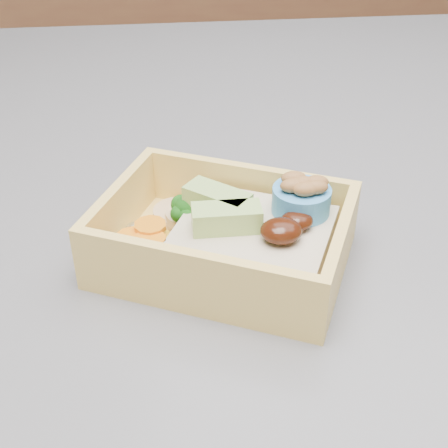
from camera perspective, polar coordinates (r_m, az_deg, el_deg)
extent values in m
cube|color=brown|center=(1.94, 1.56, 12.10)|extent=(3.20, 0.60, 0.90)
cube|color=#3A3A3F|center=(0.61, 18.26, 4.66)|extent=(1.24, 0.84, 0.04)
cube|color=#EDC662|center=(0.43, 0.00, -3.07)|extent=(0.20, 0.17, 0.01)
cube|color=#EDC662|center=(0.46, 2.18, 3.19)|extent=(0.15, 0.07, 0.04)
cube|color=#EDC662|center=(0.38, -2.68, -5.05)|extent=(0.15, 0.07, 0.04)
cube|color=#EDC662|center=(0.40, 10.49, -2.51)|extent=(0.05, 0.10, 0.04)
cube|color=#EDC662|center=(0.44, -9.53, 1.32)|extent=(0.05, 0.10, 0.04)
cube|color=tan|center=(0.42, 2.59, -1.82)|extent=(0.13, 0.12, 0.03)
ellipsoid|color=black|center=(0.39, 5.25, -0.62)|extent=(0.03, 0.03, 0.01)
ellipsoid|color=black|center=(0.41, 6.66, 0.29)|extent=(0.03, 0.03, 0.01)
cube|color=#9DC667|center=(0.40, 0.24, 0.55)|extent=(0.05, 0.02, 0.02)
cube|color=#9DC667|center=(0.42, -0.61, 2.15)|extent=(0.05, 0.04, 0.02)
cylinder|color=#73AF5E|center=(0.44, -3.35, -0.22)|extent=(0.01, 0.01, 0.01)
sphere|color=#185613|center=(0.43, -3.42, 1.54)|extent=(0.02, 0.02, 0.02)
sphere|color=#185613|center=(0.44, -2.36, 1.42)|extent=(0.01, 0.01, 0.01)
sphere|color=#185613|center=(0.44, -3.96, 1.79)|extent=(0.01, 0.01, 0.01)
sphere|color=#185613|center=(0.43, -3.38, 0.74)|extent=(0.01, 0.01, 0.01)
sphere|color=#185613|center=(0.43, -4.11, 0.95)|extent=(0.01, 0.01, 0.01)
sphere|color=#185613|center=(0.44, -3.02, 1.79)|extent=(0.01, 0.01, 0.01)
cylinder|color=gold|center=(0.42, -7.30, -2.56)|extent=(0.04, 0.04, 0.02)
cylinder|color=orange|center=(0.41, -7.25, -1.15)|extent=(0.02, 0.02, 0.00)
cylinder|color=orange|center=(0.41, -8.43, -1.26)|extent=(0.02, 0.02, 0.00)
cylinder|color=orange|center=(0.40, -6.78, -1.49)|extent=(0.02, 0.02, 0.00)
cylinder|color=orange|center=(0.41, -6.76, -0.18)|extent=(0.02, 0.02, 0.00)
cylinder|color=tan|center=(0.46, -4.29, 0.95)|extent=(0.04, 0.04, 0.01)
cylinder|color=tan|center=(0.45, -3.09, 0.79)|extent=(0.04, 0.04, 0.01)
ellipsoid|color=white|center=(0.46, -0.63, 1.31)|extent=(0.02, 0.02, 0.02)
ellipsoid|color=white|center=(0.44, -8.02, -0.90)|extent=(0.02, 0.02, 0.02)
cylinder|color=#3E8FD5|center=(0.42, 7.08, 2.16)|extent=(0.04, 0.04, 0.02)
ellipsoid|color=brown|center=(0.42, 7.21, 3.75)|extent=(0.02, 0.02, 0.01)
ellipsoid|color=brown|center=(0.42, 8.40, 3.79)|extent=(0.02, 0.02, 0.01)
ellipsoid|color=brown|center=(0.42, 6.39, 4.21)|extent=(0.02, 0.02, 0.01)
ellipsoid|color=brown|center=(0.41, 7.48, 3.18)|extent=(0.02, 0.02, 0.01)
ellipsoid|color=brown|center=(0.41, 6.31, 3.51)|extent=(0.02, 0.02, 0.01)
ellipsoid|color=brown|center=(0.41, 8.35, 3.35)|extent=(0.02, 0.02, 0.01)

